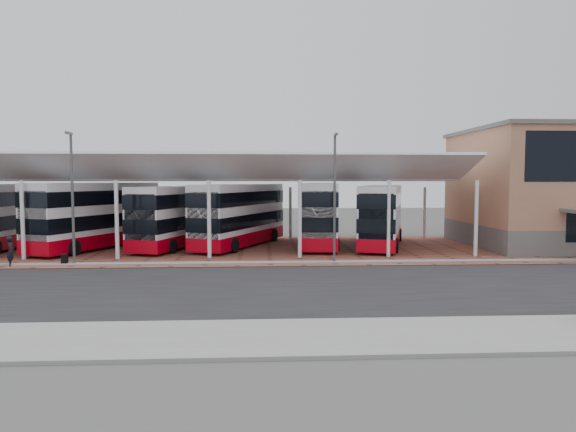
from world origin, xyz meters
name	(u,v)px	position (x,y,z in m)	size (l,w,h in m)	color
ground	(313,284)	(0.00, 0.00, 0.00)	(140.00, 140.00, 0.00)	#444541
road	(315,288)	(0.00, -1.00, 0.01)	(120.00, 14.00, 0.02)	black
forecourt	(322,249)	(2.00, 13.00, 0.03)	(72.00, 16.00, 0.06)	brown
sidewalk	(340,337)	(0.00, -9.00, 0.07)	(120.00, 4.00, 0.14)	gray
north_kerb	(303,263)	(0.00, 6.20, 0.07)	(120.00, 0.80, 0.14)	gray
yellow_line_near	(332,321)	(0.00, -7.00, 0.03)	(120.00, 0.12, 0.01)	gold
yellow_line_far	(331,319)	(0.00, -6.70, 0.03)	(120.00, 0.12, 0.01)	gold
canopy	(216,172)	(-6.00, 13.94, 5.80)	(37.00, 11.63, 7.07)	white
lamp_west	(72,194)	(-14.00, 6.27, 4.36)	(0.16, 0.90, 8.07)	#4C4E52
lamp_east	(335,194)	(2.00, 6.27, 4.36)	(0.16, 0.90, 8.07)	#4C4E52
bus_0	(8,216)	(-21.79, 14.49, 2.47)	(3.93, 12.00, 4.86)	white
bus_1	(97,216)	(-15.02, 13.99, 2.52)	(7.40, 12.10, 4.95)	white
bus_2	(179,217)	(-8.89, 14.55, 2.39)	(6.12, 11.61, 4.69)	white
bus_3	(240,215)	(-4.22, 14.75, 2.46)	(7.15, 11.82, 4.83)	white
bus_4	(319,214)	(2.01, 15.11, 2.49)	(4.06, 12.10, 4.89)	white
bus_5	(382,216)	(6.85, 14.14, 2.41)	(5.91, 11.73, 4.72)	white
pedestrian	(11,251)	(-17.62, 6.00, 0.95)	(0.65, 0.43, 1.79)	black
suitcase	(64,259)	(-14.60, 6.31, 0.38)	(0.37, 0.26, 0.63)	black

